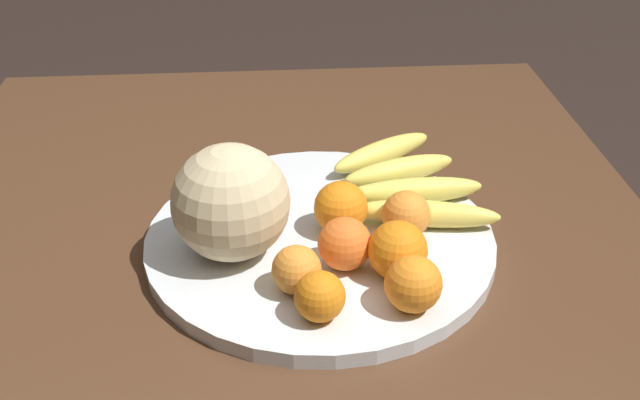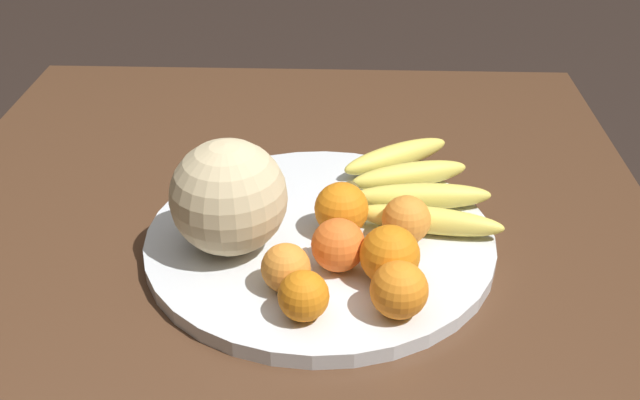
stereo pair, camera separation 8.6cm
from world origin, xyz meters
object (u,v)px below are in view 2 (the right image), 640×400
object	(u,v)px
orange_top_small	(338,245)
orange_side_extra	(286,268)
orange_front_right	(399,290)
orange_back_right	(304,296)
kitchen_table	(278,334)
banana_bunch	(412,186)
orange_mid_center	(390,255)
fruit_bowl	(320,239)
produce_tag	(298,268)
orange_front_left	(406,220)
melon	(229,197)
orange_back_left	(341,209)

from	to	relation	value
orange_top_small	orange_side_extra	xyz separation A→B (m)	(-0.04, 0.06, -0.00)
orange_front_right	orange_back_right	xyz separation A→B (m)	(-0.01, 0.10, -0.00)
kitchen_table	orange_back_right	world-z (taller)	orange_back_right
orange_back_right	orange_side_extra	xyz separation A→B (m)	(0.05, 0.02, 0.00)
banana_bunch	orange_mid_center	size ratio (longest dim) A/B	3.78
banana_bunch	orange_top_small	size ratio (longest dim) A/B	4.11
orange_mid_center	orange_back_right	distance (m)	0.12
orange_front_right	fruit_bowl	bearing A→B (deg)	31.03
fruit_bowl	orange_top_small	distance (m)	0.08
banana_bunch	orange_side_extra	xyz separation A→B (m)	(-0.20, 0.16, 0.01)
banana_bunch	orange_mid_center	distance (m)	0.19
kitchen_table	produce_tag	world-z (taller)	produce_tag
orange_back_right	produce_tag	size ratio (longest dim) A/B	0.59
orange_front_left	orange_front_right	distance (m)	0.14
melon	orange_back_right	xyz separation A→B (m)	(-0.13, -0.10, -0.04)
banana_bunch	melon	bearing A→B (deg)	-162.95
orange_front_right	orange_front_left	bearing A→B (deg)	-6.71
melon	banana_bunch	distance (m)	0.26
orange_side_extra	produce_tag	world-z (taller)	orange_side_extra
melon	orange_back_right	world-z (taller)	melon
orange_back_left	orange_back_right	xyz separation A→B (m)	(-0.16, 0.04, -0.01)
orange_front_right	banana_bunch	bearing A→B (deg)	-7.37
orange_back_left	produce_tag	distance (m)	0.10
banana_bunch	orange_front_left	world-z (taller)	orange_front_left
banana_bunch	orange_back_left	xyz separation A→B (m)	(-0.08, 0.09, 0.02)
kitchen_table	produce_tag	xyz separation A→B (m)	(-0.01, -0.03, 0.11)
melon	orange_front_right	world-z (taller)	melon
fruit_bowl	orange_mid_center	world-z (taller)	orange_mid_center
fruit_bowl	orange_back_left	bearing A→B (deg)	-78.95
kitchen_table	banana_bunch	bearing A→B (deg)	-47.04
banana_bunch	orange_top_small	distance (m)	0.19
banana_bunch	produce_tag	world-z (taller)	banana_bunch
melon	orange_back_right	bearing A→B (deg)	-143.26
banana_bunch	orange_top_small	xyz separation A→B (m)	(-0.16, 0.10, 0.01)
kitchen_table	fruit_bowl	world-z (taller)	fruit_bowl
orange_side_extra	orange_back_right	bearing A→B (deg)	-154.91
orange_front_right	orange_top_small	size ratio (longest dim) A/B	1.00
orange_side_extra	produce_tag	bearing A→B (deg)	-17.15
orange_side_extra	orange_front_left	bearing A→B (deg)	-54.66
orange_front_right	orange_back_left	distance (m)	0.17
orange_top_small	orange_side_extra	world-z (taller)	orange_top_small
orange_back_left	produce_tag	bearing A→B (deg)	148.14
banana_bunch	produce_tag	distance (m)	0.22
melon	produce_tag	xyz separation A→B (m)	(-0.04, -0.08, -0.07)
orange_top_small	orange_back_left	bearing A→B (deg)	-2.12
orange_mid_center	orange_front_right	bearing A→B (deg)	-172.70
orange_back_left	orange_mid_center	bearing A→B (deg)	-149.72
kitchen_table	banana_bunch	xyz separation A→B (m)	(0.16, -0.17, 0.13)
orange_front_right	orange_top_small	world-z (taller)	same
melon	produce_tag	distance (m)	0.12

